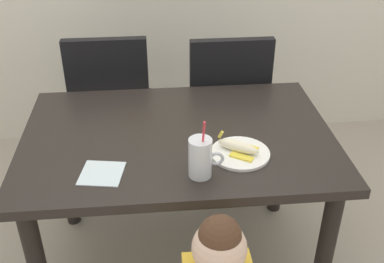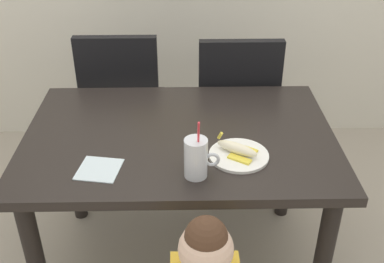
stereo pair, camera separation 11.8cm
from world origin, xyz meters
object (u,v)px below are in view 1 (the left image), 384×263
(dining_chair_right, at_px, (226,104))
(peeled_banana, at_px, (239,147))
(dining_chair_left, at_px, (112,104))
(snack_plate, at_px, (240,153))
(milk_cup, at_px, (201,160))
(paper_napkin, at_px, (102,173))
(dining_table, at_px, (178,155))

(dining_chair_right, bearing_deg, peeled_banana, 83.98)
(dining_chair_left, distance_m, peeled_banana, 1.04)
(dining_chair_right, xyz_separation_m, peeled_banana, (-0.08, -0.79, 0.24))
(dining_chair_right, height_order, snack_plate, dining_chair_right)
(milk_cup, bearing_deg, dining_chair_left, 111.41)
(snack_plate, bearing_deg, dining_chair_right, 84.41)
(dining_chair_left, xyz_separation_m, paper_napkin, (0.03, -0.94, 0.21))
(milk_cup, relative_size, paper_napkin, 1.65)
(dining_chair_right, bearing_deg, dining_table, 63.69)
(dining_table, bearing_deg, paper_napkin, -139.34)
(milk_cup, distance_m, snack_plate, 0.21)
(dining_chair_right, distance_m, peeled_banana, 0.83)
(dining_table, xyz_separation_m, dining_chair_right, (0.31, 0.62, -0.10))
(dining_chair_right, bearing_deg, snack_plate, 84.41)
(dining_chair_left, bearing_deg, dining_chair_right, 173.90)
(peeled_banana, bearing_deg, dining_chair_right, 83.98)
(milk_cup, xyz_separation_m, paper_napkin, (-0.36, 0.04, -0.06))
(dining_chair_left, relative_size, dining_chair_right, 1.00)
(dining_chair_right, height_order, milk_cup, milk_cup)
(dining_table, bearing_deg, peeled_banana, -37.59)
(snack_plate, relative_size, peeled_banana, 1.38)
(paper_napkin, bearing_deg, milk_cup, -6.52)
(milk_cup, xyz_separation_m, snack_plate, (0.17, 0.12, -0.06))
(dining_chair_right, relative_size, peeled_banana, 5.75)
(dining_chair_left, bearing_deg, dining_table, 115.16)
(milk_cup, xyz_separation_m, peeled_banana, (0.16, 0.12, -0.04))
(dining_chair_right, relative_size, snack_plate, 4.17)
(dining_table, relative_size, dining_chair_left, 1.33)
(snack_plate, bearing_deg, peeled_banana, 132.16)
(peeled_banana, distance_m, paper_napkin, 0.52)
(snack_plate, bearing_deg, dining_chair_left, 122.51)
(dining_chair_right, bearing_deg, milk_cup, 75.00)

